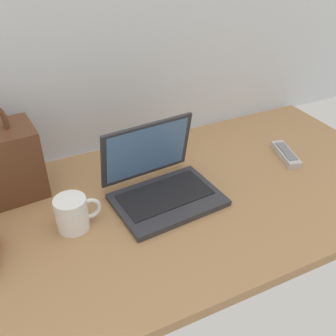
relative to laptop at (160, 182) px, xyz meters
name	(u,v)px	position (x,y,z in m)	size (l,w,h in m)	color
desk	(169,204)	(0.01, -0.04, -0.06)	(1.60, 0.76, 0.03)	#A87A4C
laptop	(160,182)	(0.00, 0.00, 0.00)	(0.33, 0.29, 0.22)	#2D2D33
coffee_mug	(73,213)	(-0.28, -0.03, 0.00)	(0.13, 0.09, 0.10)	white
remote_control_near	(286,154)	(0.49, 0.00, -0.03)	(0.09, 0.17, 0.02)	#B7B7B7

